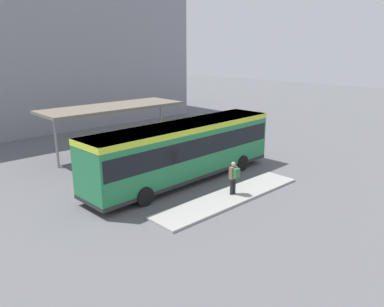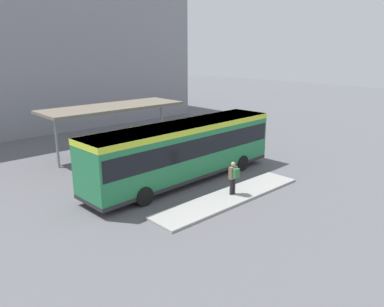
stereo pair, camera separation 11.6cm
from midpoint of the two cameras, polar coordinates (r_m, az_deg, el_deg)
name	(u,v)px [view 2 (the right image)]	position (r m, az deg, el deg)	size (l,w,h in m)	color
ground_plane	(184,180)	(21.15, -1.05, -4.12)	(120.00, 120.00, 0.00)	#5B5B60
curb_island	(230,197)	(18.81, 5.93, -6.62)	(9.00, 1.80, 0.12)	#9E9E99
city_bus	(184,148)	(20.59, -1.05, 0.86)	(12.19, 2.94, 3.25)	#237A47
pedestrian_waiting	(234,176)	(18.68, 6.52, -3.44)	(0.42, 0.44, 1.69)	#232328
bicycle_red	(254,141)	(28.94, 9.47, 1.93)	(0.48, 1.74, 0.75)	black
bicycle_orange	(247,139)	(29.37, 8.55, 2.21)	(0.48, 1.80, 0.78)	black
bicycle_blue	(238,138)	(29.56, 7.21, 2.28)	(0.48, 1.65, 0.71)	black
station_shelter	(113,108)	(25.90, -11.79, 6.84)	(9.65, 3.39, 3.46)	#706656
potted_planter_near_shelter	(115,161)	(23.03, -11.56, -1.19)	(0.78, 0.78, 1.16)	slate
station_building	(27,48)	(39.77, -23.71, 14.46)	(29.65, 12.35, 14.31)	gray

